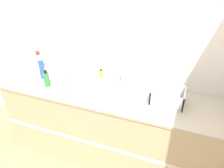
# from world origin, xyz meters

# --- Properties ---
(wall_back) EXTENTS (4.77, 0.06, 2.60)m
(wall_back) POSITION_xyz_m (0.00, 0.66, 1.30)
(wall_back) COLOR silver
(wall_back) RESTS_ON ground_plane
(counter_cabinet) EXTENTS (2.40, 0.66, 0.91)m
(counter_cabinet) POSITION_xyz_m (0.00, 0.32, 0.46)
(counter_cabinet) COLOR tan
(counter_cabinet) RESTS_ON ground_plane
(sink) EXTENTS (0.60, 0.44, 0.21)m
(sink) POSITION_xyz_m (0.05, 0.32, 0.93)
(sink) COLOR silver
(sink) RESTS_ON counter_cabinet
(paper_towel_roll) EXTENTS (0.13, 0.13, 0.28)m
(paper_towel_roll) POSITION_xyz_m (-0.51, 0.24, 1.06)
(paper_towel_roll) COLOR #4C4C51
(paper_towel_roll) RESTS_ON counter_cabinet
(dish_rack) EXTENTS (0.31, 0.26, 0.14)m
(dish_rack) POSITION_xyz_m (0.57, 0.35, 0.97)
(dish_rack) COLOR #B7BABF
(dish_rack) RESTS_ON counter_cabinet
(bottle_white_spray) EXTENTS (0.09, 0.09, 0.25)m
(bottle_white_spray) POSITION_xyz_m (-1.01, 0.49, 1.02)
(bottle_white_spray) COLOR white
(bottle_white_spray) RESTS_ON counter_cabinet
(bottle_green) EXTENTS (0.06, 0.06, 0.19)m
(bottle_green) POSITION_xyz_m (-0.69, 0.19, 1.00)
(bottle_green) COLOR #2D8C3D
(bottle_green) RESTS_ON counter_cabinet
(bottle_blue) EXTENTS (0.06, 0.06, 0.28)m
(bottle_blue) POSITION_xyz_m (-0.85, 0.33, 1.04)
(bottle_blue) COLOR #2D56B7
(bottle_blue) RESTS_ON counter_cabinet
(soap_dispenser) EXTENTS (0.05, 0.05, 0.10)m
(soap_dispenser) POSITION_xyz_m (-0.22, 0.57, 0.96)
(soap_dispenser) COLOR gold
(soap_dispenser) RESTS_ON counter_cabinet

